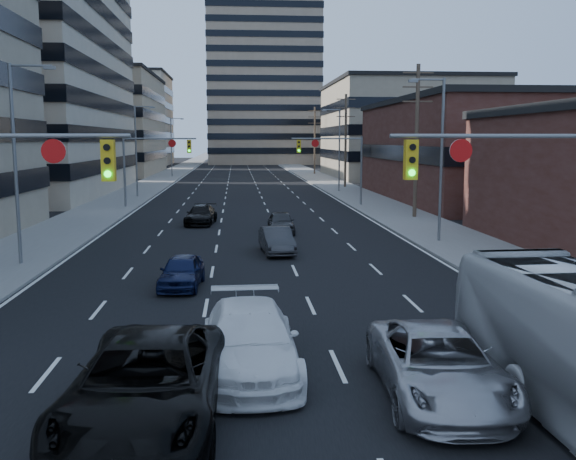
% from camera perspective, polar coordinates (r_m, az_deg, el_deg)
% --- Properties ---
extents(road_surface, '(18.00, 300.00, 0.02)m').
position_cam_1_polar(road_surface, '(139.57, -4.35, 5.66)').
color(road_surface, black).
rests_on(road_surface, ground).
extents(sidewalk_left, '(5.00, 300.00, 0.15)m').
position_cam_1_polar(sidewalk_left, '(139.98, -9.08, 5.62)').
color(sidewalk_left, slate).
rests_on(sidewalk_left, ground).
extents(sidewalk_right, '(5.00, 300.00, 0.15)m').
position_cam_1_polar(sidewalk_right, '(140.10, 0.39, 5.72)').
color(sidewalk_right, slate).
rests_on(sidewalk_right, ground).
extents(office_left_far, '(20.00, 30.00, 16.00)m').
position_cam_1_polar(office_left_far, '(111.93, -16.83, 8.86)').
color(office_left_far, gray).
rests_on(office_left_far, ground).
extents(storefront_right_mid, '(20.00, 30.00, 9.00)m').
position_cam_1_polar(storefront_right_mid, '(64.40, 18.07, 6.57)').
color(storefront_right_mid, '#472119').
rests_on(storefront_right_mid, ground).
extents(office_right_far, '(22.00, 28.00, 14.00)m').
position_cam_1_polar(office_right_far, '(100.80, 10.28, 8.64)').
color(office_right_far, gray).
rests_on(office_right_far, ground).
extents(apartment_tower, '(26.00, 26.00, 58.00)m').
position_cam_1_polar(apartment_tower, '(161.29, -2.28, 16.32)').
color(apartment_tower, gray).
rests_on(apartment_tower, ground).
extents(bg_block_left, '(24.00, 24.00, 20.00)m').
position_cam_1_polar(bg_block_left, '(151.98, -15.17, 9.37)').
color(bg_block_left, '#ADA089').
rests_on(bg_block_left, ground).
extents(bg_block_right, '(22.00, 22.00, 12.00)m').
position_cam_1_polar(bg_block_right, '(143.24, 8.67, 8.05)').
color(bg_block_right, gray).
rests_on(bg_block_right, ground).
extents(signal_near_right, '(6.59, 0.33, 6.00)m').
position_cam_1_polar(signal_near_right, '(19.31, 20.45, 3.45)').
color(signal_near_right, slate).
rests_on(signal_near_right, ground).
extents(signal_far_left, '(6.09, 0.33, 6.00)m').
position_cam_1_polar(signal_far_left, '(54.91, -11.99, 6.39)').
color(signal_far_left, slate).
rests_on(signal_far_left, ground).
extents(signal_far_right, '(6.09, 0.33, 6.00)m').
position_cam_1_polar(signal_far_right, '(55.11, 4.17, 6.55)').
color(signal_far_right, slate).
rests_on(signal_far_right, ground).
extents(utility_pole_block, '(2.20, 0.28, 11.00)m').
position_cam_1_polar(utility_pole_block, '(47.25, 11.35, 7.97)').
color(utility_pole_block, '#4C3D2D').
rests_on(utility_pole_block, ground).
extents(utility_pole_midblock, '(2.20, 0.28, 11.00)m').
position_cam_1_polar(utility_pole_midblock, '(76.55, 5.14, 8.05)').
color(utility_pole_midblock, '#4C3D2D').
rests_on(utility_pole_midblock, ground).
extents(utility_pole_distant, '(2.20, 0.28, 11.00)m').
position_cam_1_polar(utility_pole_distant, '(106.24, 2.38, 8.06)').
color(utility_pole_distant, '#4C3D2D').
rests_on(utility_pole_distant, ground).
extents(streetlight_left_near, '(2.03, 0.22, 9.00)m').
position_cam_1_polar(streetlight_left_near, '(30.99, -22.85, 6.21)').
color(streetlight_left_near, slate).
rests_on(streetlight_left_near, ground).
extents(streetlight_left_mid, '(2.03, 0.22, 9.00)m').
position_cam_1_polar(streetlight_left_mid, '(65.17, -13.22, 7.25)').
color(streetlight_left_mid, slate).
rests_on(streetlight_left_mid, ground).
extents(streetlight_left_far, '(2.03, 0.22, 9.00)m').
position_cam_1_polar(streetlight_left_far, '(99.92, -10.24, 7.53)').
color(streetlight_left_far, slate).
rests_on(streetlight_left_far, ground).
extents(streetlight_right_near, '(2.03, 0.22, 9.00)m').
position_cam_1_polar(streetlight_right_near, '(36.19, 13.26, 6.79)').
color(streetlight_right_near, slate).
rests_on(streetlight_right_near, ground).
extents(streetlight_right_far, '(2.03, 0.22, 9.00)m').
position_cam_1_polar(streetlight_right_far, '(70.33, 4.46, 7.47)').
color(streetlight_right_far, slate).
rests_on(streetlight_right_far, ground).
extents(black_pickup, '(3.24, 6.52, 1.78)m').
position_cam_1_polar(black_pickup, '(13.38, -12.43, -13.23)').
color(black_pickup, black).
rests_on(black_pickup, ground).
extents(white_van, '(2.46, 5.68, 1.63)m').
position_cam_1_polar(white_van, '(16.03, -3.42, -9.72)').
color(white_van, white).
rests_on(white_van, ground).
extents(silver_suv, '(2.80, 5.61, 1.53)m').
position_cam_1_polar(silver_suv, '(14.88, 13.21, -11.55)').
color(silver_suv, '#A6A5AA').
rests_on(silver_suv, ground).
extents(sedan_blue, '(1.78, 3.86, 1.28)m').
position_cam_1_polar(sedan_blue, '(25.22, -9.42, -3.65)').
color(sedan_blue, '#0E1539').
rests_on(sedan_blue, ground).
extents(sedan_grey_center, '(1.74, 4.13, 1.32)m').
position_cam_1_polar(sedan_grey_center, '(32.32, -1.01, -0.94)').
color(sedan_grey_center, '#303033').
rests_on(sedan_grey_center, ground).
extents(sedan_black_far, '(2.26, 4.59, 1.28)m').
position_cam_1_polar(sedan_black_far, '(43.82, -7.74, 1.33)').
color(sedan_black_far, black).
rests_on(sedan_black_far, ground).
extents(sedan_grey_right, '(1.61, 3.93, 1.33)m').
position_cam_1_polar(sedan_grey_right, '(39.49, -0.64, 0.71)').
color(sedan_grey_right, '#2D2D30').
rests_on(sedan_grey_right, ground).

